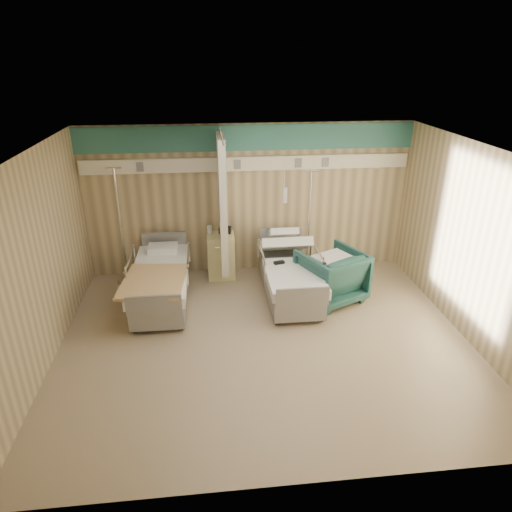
# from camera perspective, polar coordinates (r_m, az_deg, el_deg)

# --- Properties ---
(ground) EXTENTS (6.00, 5.00, 0.00)m
(ground) POSITION_cam_1_polar(r_m,az_deg,el_deg) (6.92, 1.09, -10.47)
(ground) COLOR gray
(ground) RESTS_ON ground
(room_walls) EXTENTS (6.04, 5.04, 2.82)m
(room_walls) POSITION_cam_1_polar(r_m,az_deg,el_deg) (6.29, 0.65, 4.97)
(room_walls) COLOR tan
(room_walls) RESTS_ON ground
(bed_right) EXTENTS (1.00, 2.16, 0.63)m
(bed_right) POSITION_cam_1_polar(r_m,az_deg,el_deg) (7.94, 4.22, -2.98)
(bed_right) COLOR white
(bed_right) RESTS_ON ground
(bed_left) EXTENTS (1.00, 2.16, 0.63)m
(bed_left) POSITION_cam_1_polar(r_m,az_deg,el_deg) (7.87, -11.77, -3.72)
(bed_left) COLOR white
(bed_left) RESTS_ON ground
(bedside_cabinet) EXTENTS (0.50, 0.48, 0.85)m
(bedside_cabinet) POSITION_cam_1_polar(r_m,az_deg,el_deg) (8.59, -4.39, 0.02)
(bedside_cabinet) COLOR #CEC480
(bedside_cabinet) RESTS_ON ground
(visitor_armchair) EXTENTS (1.28, 1.30, 0.90)m
(visitor_armchair) POSITION_cam_1_polar(r_m,az_deg,el_deg) (7.88, 9.37, -2.41)
(visitor_armchair) COLOR #1D4A45
(visitor_armchair) RESTS_ON ground
(waffle_blanket) EXTENTS (0.77, 0.74, 0.07)m
(waffle_blanket) POSITION_cam_1_polar(r_m,az_deg,el_deg) (7.70, 9.82, 0.87)
(waffle_blanket) COLOR white
(waffle_blanket) RESTS_ON visitor_armchair
(iv_stand_right) EXTENTS (0.36, 0.36, 2.01)m
(iv_stand_right) POSITION_cam_1_polar(r_m,az_deg,el_deg) (8.79, 6.42, 0.42)
(iv_stand_right) COLOR silver
(iv_stand_right) RESTS_ON ground
(iv_stand_left) EXTENTS (0.39, 0.39, 2.17)m
(iv_stand_left) POSITION_cam_1_polar(r_m,az_deg,el_deg) (8.66, -16.01, -0.55)
(iv_stand_left) COLOR silver
(iv_stand_left) RESTS_ON ground
(call_remote) EXTENTS (0.20, 0.12, 0.04)m
(call_remote) POSITION_cam_1_polar(r_m,az_deg,el_deg) (7.77, 2.90, -0.82)
(call_remote) COLOR black
(call_remote) RESTS_ON bed_right
(tan_blanket) EXTENTS (1.07, 1.29, 0.04)m
(tan_blanket) POSITION_cam_1_polar(r_m,az_deg,el_deg) (7.32, -12.66, -3.10)
(tan_blanket) COLOR tan
(tan_blanket) RESTS_ON bed_left
(toiletry_bag) EXTENTS (0.24, 0.18, 0.12)m
(toiletry_bag) POSITION_cam_1_polar(r_m,az_deg,el_deg) (8.49, -3.89, 3.28)
(toiletry_bag) COLOR black
(toiletry_bag) RESTS_ON bedside_cabinet
(white_cup) EXTENTS (0.11, 0.11, 0.14)m
(white_cup) POSITION_cam_1_polar(r_m,az_deg,el_deg) (8.51, -5.84, 3.34)
(white_cup) COLOR white
(white_cup) RESTS_ON bedside_cabinet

